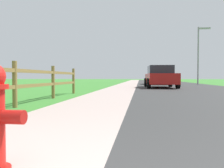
# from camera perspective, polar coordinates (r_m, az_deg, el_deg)

# --- Properties ---
(ground_plane) EXTENTS (120.00, 120.00, 0.00)m
(ground_plane) POSITION_cam_1_polar(r_m,az_deg,el_deg) (25.60, 6.46, 0.09)
(ground_plane) COLOR #3A7F2F
(road_asphalt) EXTENTS (7.00, 66.00, 0.01)m
(road_asphalt) POSITION_cam_1_polar(r_m,az_deg,el_deg) (27.78, 13.75, 0.18)
(road_asphalt) COLOR #333333
(road_asphalt) RESTS_ON ground
(curb_concrete) EXTENTS (6.00, 66.00, 0.01)m
(curb_concrete) POSITION_cam_1_polar(r_m,az_deg,el_deg) (27.79, 0.31, 0.23)
(curb_concrete) COLOR #B19C94
(curb_concrete) RESTS_ON ground
(grass_verge) EXTENTS (5.00, 66.00, 0.00)m
(grass_verge) POSITION_cam_1_polar(r_m,az_deg,el_deg) (28.01, -2.74, 0.25)
(grass_verge) COLOR #3A7F2F
(grass_verge) RESTS_ON ground
(rail_fence) EXTENTS (0.11, 9.54, 1.11)m
(rail_fence) POSITION_cam_1_polar(r_m,az_deg,el_deg) (5.78, -23.27, 0.75)
(rail_fence) COLOR olive
(rail_fence) RESTS_ON ground
(parked_suv_red) EXTENTS (2.20, 4.40, 1.53)m
(parked_suv_red) POSITION_cam_1_polar(r_m,az_deg,el_deg) (16.12, 12.07, 1.80)
(parked_suv_red) COLOR maroon
(parked_suv_red) RESTS_ON ground
(parked_car_beige) EXTENTS (2.17, 5.03, 1.57)m
(parked_car_beige) POSITION_cam_1_polar(r_m,az_deg,el_deg) (23.56, 11.49, 1.86)
(parked_car_beige) COLOR #C6B793
(parked_car_beige) RESTS_ON ground
(street_lamp) EXTENTS (1.17, 0.20, 5.58)m
(street_lamp) POSITION_cam_1_polar(r_m,az_deg,el_deg) (23.73, 21.14, 8.01)
(street_lamp) COLOR gray
(street_lamp) RESTS_ON ground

